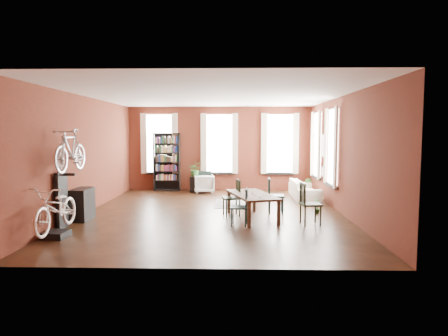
{
  "coord_description": "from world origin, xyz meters",
  "views": [
    {
      "loc": [
        0.59,
        -10.79,
        2.2
      ],
      "look_at": [
        0.28,
        0.6,
        1.2
      ],
      "focal_mm": 32.0,
      "sensor_mm": 36.0,
      "label": 1
    }
  ],
  "objects_px": {
    "cream_sofa": "(305,186)",
    "bike_trainer": "(56,234)",
    "dining_chair_b": "(231,198)",
    "console_table": "(82,204)",
    "white_armchair": "(204,183)",
    "dining_chair_d": "(276,196)",
    "plant_stand": "(194,184)",
    "dining_chair_c": "(311,204)",
    "bookshelf": "(167,162)",
    "bicycle_floor": "(56,188)",
    "dining_chair_a": "(239,207)",
    "dining_table": "(252,207)"
  },
  "relations": [
    {
      "from": "white_armchair",
      "to": "dining_chair_c",
      "type": "bearing_deg",
      "value": 110.31
    },
    {
      "from": "cream_sofa",
      "to": "bicycle_floor",
      "type": "distance_m",
      "value": 8.05
    },
    {
      "from": "dining_chair_c",
      "to": "cream_sofa",
      "type": "bearing_deg",
      "value": -15.39
    },
    {
      "from": "cream_sofa",
      "to": "bike_trainer",
      "type": "xyz_separation_m",
      "value": [
        -6.12,
        -5.26,
        -0.34
      ]
    },
    {
      "from": "dining_chair_c",
      "to": "bookshelf",
      "type": "xyz_separation_m",
      "value": [
        -4.41,
        5.59,
        0.6
      ]
    },
    {
      "from": "dining_chair_c",
      "to": "plant_stand",
      "type": "bearing_deg",
      "value": 24.97
    },
    {
      "from": "white_armchair",
      "to": "bike_trainer",
      "type": "height_order",
      "value": "white_armchair"
    },
    {
      "from": "dining_chair_a",
      "to": "bike_trainer",
      "type": "height_order",
      "value": "dining_chair_a"
    },
    {
      "from": "dining_chair_b",
      "to": "console_table",
      "type": "distance_m",
      "value": 3.84
    },
    {
      "from": "dining_table",
      "to": "dining_chair_b",
      "type": "distance_m",
      "value": 0.71
    },
    {
      "from": "dining_chair_d",
      "to": "bookshelf",
      "type": "relative_size",
      "value": 0.43
    },
    {
      "from": "white_armchair",
      "to": "console_table",
      "type": "xyz_separation_m",
      "value": [
        -2.73,
        -4.7,
        0.04
      ]
    },
    {
      "from": "dining_chair_d",
      "to": "dining_chair_b",
      "type": "bearing_deg",
      "value": 109.85
    },
    {
      "from": "dining_chair_b",
      "to": "dining_chair_d",
      "type": "xyz_separation_m",
      "value": [
        1.22,
        0.41,
        -0.0
      ]
    },
    {
      "from": "dining_chair_b",
      "to": "plant_stand",
      "type": "xyz_separation_m",
      "value": [
        -1.42,
        4.21,
        -0.19
      ]
    },
    {
      "from": "dining_chair_a",
      "to": "bookshelf",
      "type": "bearing_deg",
      "value": -148.52
    },
    {
      "from": "bookshelf",
      "to": "cream_sofa",
      "type": "relative_size",
      "value": 1.06
    },
    {
      "from": "dining_chair_b",
      "to": "white_armchair",
      "type": "height_order",
      "value": "dining_chair_b"
    },
    {
      "from": "dining_chair_a",
      "to": "dining_chair_c",
      "type": "height_order",
      "value": "dining_chair_c"
    },
    {
      "from": "dining_chair_a",
      "to": "bookshelf",
      "type": "height_order",
      "value": "bookshelf"
    },
    {
      "from": "dining_chair_d",
      "to": "white_armchair",
      "type": "height_order",
      "value": "dining_chair_d"
    },
    {
      "from": "bike_trainer",
      "to": "white_armchair",
      "type": "bearing_deg",
      "value": 67.88
    },
    {
      "from": "dining_chair_b",
      "to": "bookshelf",
      "type": "relative_size",
      "value": 0.43
    },
    {
      "from": "white_armchair",
      "to": "bicycle_floor",
      "type": "distance_m",
      "value": 6.97
    },
    {
      "from": "dining_chair_b",
      "to": "white_armchair",
      "type": "distance_m",
      "value": 4.21
    },
    {
      "from": "dining_chair_b",
      "to": "bike_trainer",
      "type": "bearing_deg",
      "value": -71.31
    },
    {
      "from": "bike_trainer",
      "to": "console_table",
      "type": "bearing_deg",
      "value": 93.42
    },
    {
      "from": "console_table",
      "to": "dining_chair_b",
      "type": "bearing_deg",
      "value": 9.35
    },
    {
      "from": "dining_chair_b",
      "to": "console_table",
      "type": "bearing_deg",
      "value": -94.86
    },
    {
      "from": "bike_trainer",
      "to": "dining_chair_b",
      "type": "bearing_deg",
      "value": 32.9
    },
    {
      "from": "console_table",
      "to": "cream_sofa",
      "type": "bearing_deg",
      "value": 29.33
    },
    {
      "from": "dining_chair_d",
      "to": "white_armchair",
      "type": "bearing_deg",
      "value": 33.2
    },
    {
      "from": "bookshelf",
      "to": "bike_trainer",
      "type": "relative_size",
      "value": 4.6
    },
    {
      "from": "dining_table",
      "to": "bike_trainer",
      "type": "bearing_deg",
      "value": -171.48
    },
    {
      "from": "dining_chair_b",
      "to": "dining_chair_d",
      "type": "relative_size",
      "value": 1.0
    },
    {
      "from": "dining_chair_d",
      "to": "white_armchair",
      "type": "distance_m",
      "value": 4.32
    },
    {
      "from": "dining_chair_c",
      "to": "bike_trainer",
      "type": "xyz_separation_m",
      "value": [
        -5.59,
        -1.37,
        -0.43
      ]
    },
    {
      "from": "dining_chair_c",
      "to": "bike_trainer",
      "type": "bearing_deg",
      "value": 96.25
    },
    {
      "from": "dining_chair_d",
      "to": "console_table",
      "type": "bearing_deg",
      "value": 103.02
    },
    {
      "from": "dining_chair_a",
      "to": "bike_trainer",
      "type": "distance_m",
      "value": 4.08
    },
    {
      "from": "plant_stand",
      "to": "dining_chair_a",
      "type": "bearing_deg",
      "value": -73.23
    },
    {
      "from": "dining_chair_a",
      "to": "white_armchair",
      "type": "distance_m",
      "value": 5.36
    },
    {
      "from": "dining_chair_a",
      "to": "dining_chair_b",
      "type": "relative_size",
      "value": 0.92
    },
    {
      "from": "bookshelf",
      "to": "dining_chair_d",
      "type": "bearing_deg",
      "value": -48.19
    },
    {
      "from": "bicycle_floor",
      "to": "dining_chair_b",
      "type": "bearing_deg",
      "value": 33.58
    },
    {
      "from": "dining_chair_a",
      "to": "cream_sofa",
      "type": "xyz_separation_m",
      "value": [
        2.25,
        4.01,
        -0.03
      ]
    },
    {
      "from": "dining_table",
      "to": "dining_chair_d",
      "type": "bearing_deg",
      "value": 34.86
    },
    {
      "from": "plant_stand",
      "to": "bicycle_floor",
      "type": "distance_m",
      "value": 6.97
    },
    {
      "from": "cream_sofa",
      "to": "bike_trainer",
      "type": "relative_size",
      "value": 4.35
    },
    {
      "from": "dining_chair_d",
      "to": "white_armchair",
      "type": "xyz_separation_m",
      "value": [
        -2.28,
        3.67,
        -0.11
      ]
    }
  ]
}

